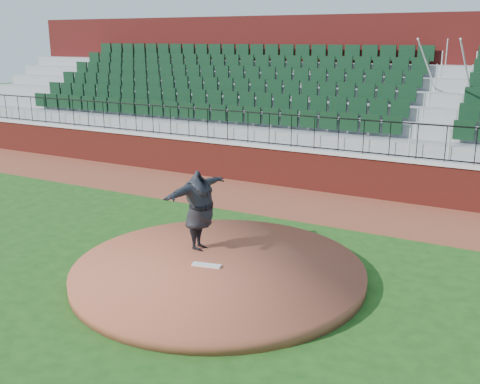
# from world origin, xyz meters

# --- Properties ---
(ground) EXTENTS (90.00, 90.00, 0.00)m
(ground) POSITION_xyz_m (0.00, 0.00, 0.00)
(ground) COLOR #1B4614
(ground) RESTS_ON ground
(warning_track) EXTENTS (34.00, 3.20, 0.01)m
(warning_track) POSITION_xyz_m (0.00, 5.40, 0.01)
(warning_track) COLOR brown
(warning_track) RESTS_ON ground
(field_wall) EXTENTS (34.00, 0.35, 1.20)m
(field_wall) POSITION_xyz_m (0.00, 7.00, 0.60)
(field_wall) COLOR maroon
(field_wall) RESTS_ON ground
(wall_cap) EXTENTS (34.00, 0.45, 0.10)m
(wall_cap) POSITION_xyz_m (0.00, 7.00, 1.25)
(wall_cap) COLOR #B7B7B7
(wall_cap) RESTS_ON field_wall
(wall_railing) EXTENTS (34.00, 0.05, 1.00)m
(wall_railing) POSITION_xyz_m (0.00, 7.00, 1.80)
(wall_railing) COLOR black
(wall_railing) RESTS_ON wall_cap
(seating_stands) EXTENTS (34.00, 5.10, 4.60)m
(seating_stands) POSITION_xyz_m (0.00, 9.72, 2.30)
(seating_stands) COLOR gray
(seating_stands) RESTS_ON ground
(concourse_wall) EXTENTS (34.00, 0.50, 5.50)m
(concourse_wall) POSITION_xyz_m (0.00, 12.52, 2.75)
(concourse_wall) COLOR maroon
(concourse_wall) RESTS_ON ground
(pitchers_mound) EXTENTS (5.81, 5.81, 0.25)m
(pitchers_mound) POSITION_xyz_m (0.43, -0.19, 0.12)
(pitchers_mound) COLOR brown
(pitchers_mound) RESTS_ON ground
(pitching_rubber) EXTENTS (0.60, 0.27, 0.04)m
(pitching_rubber) POSITION_xyz_m (0.24, -0.33, 0.27)
(pitching_rubber) COLOR silver
(pitching_rubber) RESTS_ON pitchers_mound
(pitcher) EXTENTS (0.63, 2.13, 1.73)m
(pitcher) POSITION_xyz_m (-0.38, 0.41, 1.11)
(pitcher) COLOR black
(pitcher) RESTS_ON pitchers_mound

